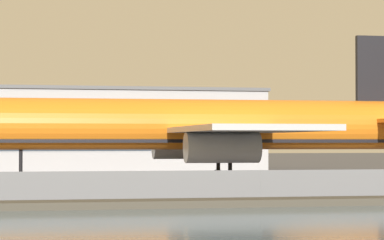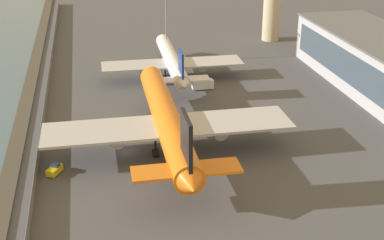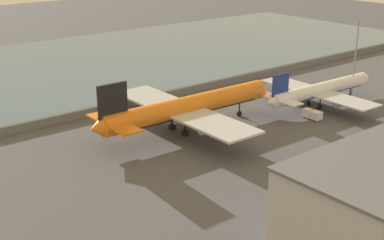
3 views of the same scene
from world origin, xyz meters
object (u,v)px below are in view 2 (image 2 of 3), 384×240
Objects in this scene: baggage_tug at (55,170)px; cargo_jet_orange at (167,121)px; apron_light_mast_apron_east at (166,18)px; passenger_jet_white at (172,61)px; ops_van at (203,84)px.

cargo_jet_orange is at bearing 105.12° from baggage_tug.
baggage_tug is at bearing -25.78° from apron_light_mast_apron_east.
cargo_jet_orange is 1.27× the size of passenger_jet_white.
passenger_jet_white reaches higher than baggage_tug.
ops_van is (-35.89, 34.06, 0.47)m from baggage_tug.
ops_van reaches higher than baggage_tug.
cargo_jet_orange is at bearing -24.04° from ops_van.
passenger_jet_white is 15.87m from apron_light_mast_apron_east.
apron_light_mast_apron_east is at bearing 154.22° from baggage_tug.
passenger_jet_white is at bearing 148.64° from baggage_tug.
passenger_jet_white is 11.66× the size of baggage_tug.
passenger_jet_white is 53.99m from baggage_tug.
ops_van is (10.10, 6.02, -3.15)m from passenger_jet_white.
cargo_jet_orange is at bearing -10.52° from passenger_jet_white.
passenger_jet_white reaches higher than ops_van.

